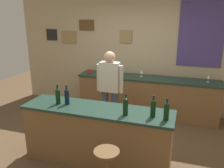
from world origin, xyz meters
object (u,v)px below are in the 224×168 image
object	(u,v)px
wine_bottle_c	(125,106)
wine_glass_a	(107,70)
bartender	(110,87)
wine_glass_c	(209,77)
wine_glass_b	(142,72)
wine_bottle_b	(67,96)
bar_stool	(107,166)
wine_bottle_a	(58,96)
wine_bottle_d	(153,107)
wine_bottle_e	(167,110)
coffee_mug	(89,71)

from	to	relation	value
wine_bottle_c	wine_glass_a	xyz separation A→B (m)	(-1.00, 2.11, -0.05)
wine_bottle_c	wine_glass_a	distance (m)	2.33
bartender	wine_glass_c	xyz separation A→B (m)	(1.80, 1.09, 0.07)
bartender	wine_glass_b	world-z (taller)	bartender
wine_bottle_b	wine_glass_c	xyz separation A→B (m)	(2.17, 2.07, -0.05)
wine_bottle_b	wine_bottle_c	world-z (taller)	same
bar_stool	wine_bottle_c	bearing A→B (deg)	82.46
wine_bottle_a	wine_glass_a	xyz separation A→B (m)	(0.11, 2.03, -0.05)
bar_stool	wine_glass_a	size ratio (longest dim) A/B	4.39
wine_glass_a	wine_glass_b	world-z (taller)	same
bartender	wine_bottle_d	size ratio (longest dim) A/B	5.29
bar_stool	wine_bottle_e	bearing A→B (deg)	42.92
bartender	wine_bottle_c	world-z (taller)	bartender
wine_glass_b	wine_glass_c	distance (m)	1.41
wine_glass_c	bar_stool	bearing A→B (deg)	-114.96
wine_bottle_a	wine_glass_c	bearing A→B (deg)	42.28
coffee_mug	wine_bottle_e	bearing A→B (deg)	-46.17
wine_bottle_c	wine_bottle_d	distance (m)	0.38
wine_bottle_a	wine_bottle_d	world-z (taller)	same
wine_bottle_d	coffee_mug	distance (m)	2.77
wine_bottle_b	wine_bottle_e	bearing A→B (deg)	-3.44
wine_bottle_a	wine_bottle_e	bearing A→B (deg)	-2.18
wine_bottle_b	wine_bottle_e	xyz separation A→B (m)	(1.52, -0.09, 0.00)
wine_bottle_b	wine_bottle_d	bearing A→B (deg)	-2.04
wine_bottle_d	coffee_mug	bearing A→B (deg)	131.72
wine_bottle_b	wine_bottle_c	distance (m)	0.97
wine_bottle_c	wine_glass_c	world-z (taller)	wine_bottle_c
bar_stool	wine_glass_b	size ratio (longest dim) A/B	4.39
wine_bottle_a	wine_bottle_c	size ratio (longest dim) A/B	1.00
wine_bottle_a	wine_glass_c	xyz separation A→B (m)	(2.31, 2.10, -0.05)
bar_stool	wine_bottle_c	world-z (taller)	wine_bottle_c
wine_glass_a	wine_bottle_d	bearing A→B (deg)	-56.23
wine_bottle_d	wine_bottle_c	bearing A→B (deg)	-171.59
wine_bottle_c	coffee_mug	distance (m)	2.58
wine_bottle_d	coffee_mug	xyz separation A→B (m)	(-1.84, 2.06, -0.11)
wine_bottle_c	coffee_mug	world-z (taller)	wine_bottle_c
wine_glass_b	wine_bottle_e	bearing A→B (deg)	-70.58
wine_bottle_e	coffee_mug	xyz separation A→B (m)	(-2.02, 2.11, -0.11)
wine_glass_a	wine_bottle_b	bearing A→B (deg)	-88.98
coffee_mug	wine_bottle_d	bearing A→B (deg)	-48.28
wine_bottle_a	coffee_mug	size ratio (longest dim) A/B	2.45
bar_stool	wine_bottle_d	xyz separation A→B (m)	(0.45, 0.63, 0.60)
wine_bottle_b	wine_bottle_d	size ratio (longest dim) A/B	1.00
wine_glass_b	wine_bottle_c	bearing A→B (deg)	-84.58
bar_stool	wine_bottle_d	size ratio (longest dim) A/B	2.22
wine_glass_a	wine_glass_b	distance (m)	0.80
wine_glass_a	bar_stool	bearing A→B (deg)	-70.99
wine_glass_c	wine_bottle_b	bearing A→B (deg)	-136.30
wine_bottle_a	bartender	bearing A→B (deg)	63.36
wine_bottle_d	bartender	bearing A→B (deg)	133.20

